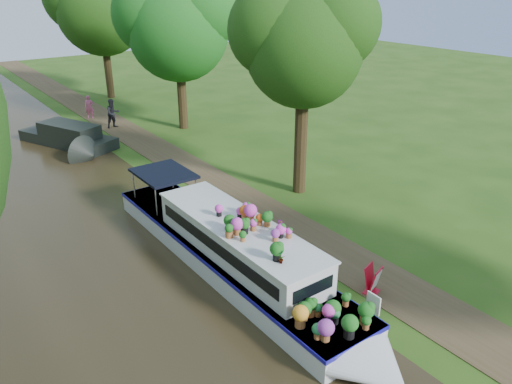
% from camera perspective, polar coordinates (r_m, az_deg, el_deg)
% --- Properties ---
extents(ground, '(100.00, 100.00, 0.00)m').
position_cam_1_polar(ground, '(18.35, 2.02, -5.70)').
color(ground, '#264812').
rests_on(ground, ground).
extents(canal_water, '(10.00, 100.00, 0.02)m').
position_cam_1_polar(canal_water, '(15.91, -15.62, -11.74)').
color(canal_water, black).
rests_on(canal_water, ground).
extents(towpath, '(2.20, 100.00, 0.03)m').
position_cam_1_polar(towpath, '(19.03, 4.88, -4.60)').
color(towpath, '#42341F').
rests_on(towpath, ground).
extents(plant_boat, '(2.29, 13.52, 2.26)m').
position_cam_1_polar(plant_boat, '(16.02, -1.92, -6.89)').
color(plant_boat, silver).
rests_on(plant_boat, canal_water).
extents(tree_near_overhang, '(5.52, 5.28, 8.99)m').
position_cam_1_polar(tree_near_overhang, '(20.92, 5.41, 16.99)').
color(tree_near_overhang, black).
rests_on(tree_near_overhang, ground).
extents(tree_near_mid, '(6.90, 6.60, 9.40)m').
position_cam_1_polar(tree_near_mid, '(31.26, -9.05, 18.69)').
color(tree_near_mid, black).
rests_on(tree_near_mid, ground).
extents(tree_near_far, '(7.59, 7.26, 10.30)m').
position_cam_1_polar(tree_near_far, '(41.09, -17.43, 19.94)').
color(tree_near_far, black).
rests_on(tree_near_far, ground).
extents(second_boat, '(4.20, 7.32, 1.33)m').
position_cam_1_polar(second_boat, '(30.20, -20.50, 5.88)').
color(second_boat, black).
rests_on(second_boat, canal_water).
extents(sandwich_board, '(0.59, 0.59, 0.88)m').
position_cam_1_polar(sandwich_board, '(15.79, 13.21, -9.90)').
color(sandwich_board, red).
rests_on(sandwich_board, towpath).
extents(pedestrian_pink, '(0.66, 0.55, 1.53)m').
position_cam_1_polar(pedestrian_pink, '(35.83, -18.51, 9.21)').
color(pedestrian_pink, '#E55E7E').
rests_on(pedestrian_pink, towpath).
extents(pedestrian_dark, '(0.95, 0.78, 1.83)m').
position_cam_1_polar(pedestrian_dark, '(33.04, -16.04, 8.63)').
color(pedestrian_dark, black).
rests_on(pedestrian_dark, towpath).
extents(verge_plant, '(0.48, 0.44, 0.44)m').
position_cam_1_polar(verge_plant, '(21.28, -4.67, -0.78)').
color(verge_plant, '#337122').
rests_on(verge_plant, ground).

